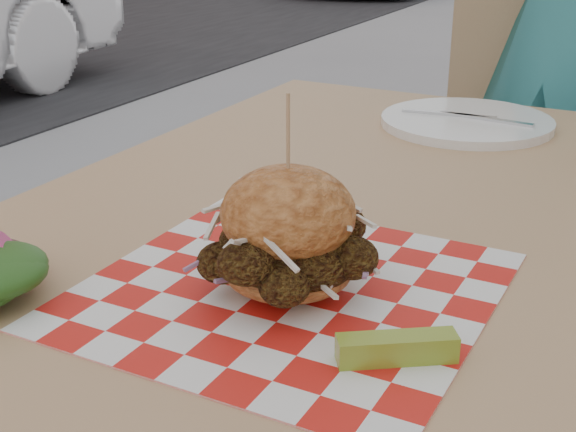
# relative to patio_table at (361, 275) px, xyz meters

# --- Properties ---
(patio_table) EXTENTS (0.80, 1.20, 0.75)m
(patio_table) POSITION_rel_patio_table_xyz_m (0.00, 0.00, 0.00)
(patio_table) COLOR tan
(patio_table) RESTS_ON ground
(patio_chair) EXTENTS (0.47, 0.48, 0.95)m
(patio_chair) POSITION_rel_patio_table_xyz_m (-0.01, 0.95, -0.12)
(patio_chair) COLOR tan
(patio_chair) RESTS_ON ground
(paper_liner) EXTENTS (0.36, 0.36, 0.00)m
(paper_liner) POSITION_rel_patio_table_xyz_m (0.01, -0.21, 0.08)
(paper_liner) COLOR red
(paper_liner) RESTS_ON patio_table
(sandwich) EXTENTS (0.16, 0.16, 0.18)m
(sandwich) POSITION_rel_patio_table_xyz_m (0.01, -0.21, 0.13)
(sandwich) COLOR #C17236
(sandwich) RESTS_ON paper_liner
(pickle_spear) EXTENTS (0.09, 0.07, 0.02)m
(pickle_spear) POSITION_rel_patio_table_xyz_m (0.14, -0.28, 0.09)
(pickle_spear) COLOR #969D2D
(pickle_spear) RESTS_ON paper_liner
(place_setting) EXTENTS (0.27, 0.27, 0.02)m
(place_setting) POSITION_rel_patio_table_xyz_m (0.00, 0.42, 0.09)
(place_setting) COLOR white
(place_setting) RESTS_ON patio_table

